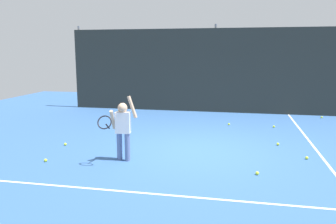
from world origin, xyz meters
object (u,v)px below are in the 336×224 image
(tennis_ball_5, at_px, (307,158))
(tennis_ball_7, at_px, (274,127))
(tennis_ball_4, at_px, (322,117))
(tennis_player, at_px, (122,126))
(tennis_ball_6, at_px, (257,173))
(tennis_ball_2, at_px, (119,110))
(tennis_ball_1, at_px, (46,160))
(tennis_ball_0, at_px, (65,144))
(tennis_ball_3, at_px, (278,144))
(tennis_ball_8, at_px, (229,124))

(tennis_ball_5, height_order, tennis_ball_7, same)
(tennis_ball_4, bearing_deg, tennis_player, -131.92)
(tennis_player, xyz_separation_m, tennis_ball_6, (2.69, -0.31, -0.69))
(tennis_ball_7, bearing_deg, tennis_ball_2, 161.47)
(tennis_player, xyz_separation_m, tennis_ball_4, (5.12, 5.70, -0.69))
(tennis_ball_1, distance_m, tennis_ball_7, 6.50)
(tennis_ball_4, bearing_deg, tennis_ball_0, -144.43)
(tennis_player, distance_m, tennis_ball_1, 1.72)
(tennis_player, bearing_deg, tennis_ball_5, 6.14)
(tennis_ball_3, xyz_separation_m, tennis_ball_6, (-0.59, -2.16, 0.00))
(tennis_ball_1, distance_m, tennis_ball_8, 5.63)
(tennis_ball_5, bearing_deg, tennis_ball_7, 97.12)
(tennis_ball_0, distance_m, tennis_ball_3, 5.13)
(tennis_ball_2, relative_size, tennis_ball_5, 1.00)
(tennis_ball_0, height_order, tennis_ball_6, same)
(tennis_ball_5, bearing_deg, tennis_ball_3, 115.29)
(tennis_ball_1, height_order, tennis_ball_5, same)
(tennis_ball_7, distance_m, tennis_ball_8, 1.33)
(tennis_ball_0, xyz_separation_m, tennis_ball_6, (4.42, -1.11, 0.00))
(tennis_ball_3, height_order, tennis_ball_4, same)
(tennis_ball_7, height_order, tennis_ball_8, same)
(tennis_player, relative_size, tennis_ball_8, 20.46)
(tennis_ball_7, bearing_deg, tennis_ball_4, 46.78)
(tennis_ball_8, bearing_deg, tennis_player, -117.64)
(tennis_player, distance_m, tennis_ball_5, 3.91)
(tennis_ball_2, height_order, tennis_ball_6, same)
(tennis_ball_1, bearing_deg, tennis_ball_4, 42.63)
(tennis_ball_2, height_order, tennis_ball_4, same)
(tennis_ball_2, xyz_separation_m, tennis_ball_5, (5.89, -4.86, 0.00))
(tennis_ball_7, bearing_deg, tennis_ball_0, -149.18)
(tennis_ball_5, bearing_deg, tennis_player, -167.37)
(tennis_ball_0, bearing_deg, tennis_ball_6, -14.11)
(tennis_ball_4, bearing_deg, tennis_ball_8, -149.97)
(tennis_ball_3, bearing_deg, tennis_ball_0, -168.24)
(tennis_ball_6, bearing_deg, tennis_ball_2, 128.76)
(tennis_ball_1, xyz_separation_m, tennis_ball_5, (5.28, 1.26, 0.00))
(tennis_ball_1, height_order, tennis_ball_2, same)
(tennis_ball_8, bearing_deg, tennis_ball_5, -61.20)
(tennis_ball_4, height_order, tennis_ball_7, same)
(tennis_ball_0, relative_size, tennis_ball_5, 1.00)
(tennis_ball_4, distance_m, tennis_ball_7, 2.54)
(tennis_ball_1, bearing_deg, tennis_ball_0, 99.83)
(tennis_ball_0, bearing_deg, tennis_ball_7, 30.82)
(tennis_player, height_order, tennis_ball_3, tennis_player)
(tennis_ball_4, bearing_deg, tennis_ball_7, -133.22)
(tennis_ball_3, xyz_separation_m, tennis_ball_4, (1.83, 3.86, 0.00))
(tennis_ball_6, relative_size, tennis_ball_8, 1.00)
(tennis_ball_3, relative_size, tennis_ball_6, 1.00)
(tennis_ball_5, distance_m, tennis_ball_6, 1.57)
(tennis_ball_0, xyz_separation_m, tennis_ball_3, (5.02, 1.04, 0.00))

